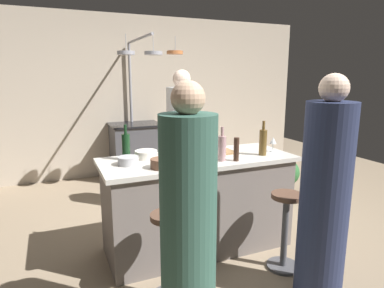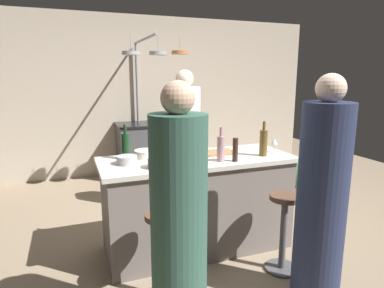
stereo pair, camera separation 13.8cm
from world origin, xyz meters
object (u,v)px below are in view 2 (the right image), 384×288
at_px(stove_range, 142,150).
at_px(pepper_mill, 235,150).
at_px(guest_left, 179,227).
at_px(wine_bottle_red, 126,146).
at_px(wine_glass_near_left_guest, 167,144).
at_px(potted_plant, 291,177).
at_px(chef, 185,148).
at_px(mixing_bowl_steel, 127,160).
at_px(mixing_bowl_wooden, 159,163).
at_px(guest_right, 321,201).
at_px(bar_stool_left, 163,252).
at_px(cutting_board, 218,152).
at_px(wine_bottle_amber, 263,142).
at_px(wine_bottle_rose, 221,148).
at_px(wine_bottle_green, 192,149).
at_px(wine_glass_by_chef, 274,142).
at_px(bar_stool_right, 283,229).
at_px(mixing_bowl_ceramic, 146,154).

height_order(stove_range, pepper_mill, pepper_mill).
relative_size(stove_range, guest_left, 0.55).
bearing_deg(wine_bottle_red, wine_glass_near_left_guest, 6.59).
distance_m(guest_left, potted_plant, 2.89).
xyz_separation_m(chef, mixing_bowl_steel, (-0.83, -0.86, 0.14)).
height_order(chef, mixing_bowl_wooden, chef).
height_order(guest_right, mixing_bowl_wooden, guest_right).
bearing_deg(chef, bar_stool_left, -115.00).
xyz_separation_m(chef, guest_left, (-0.70, -1.88, -0.04)).
xyz_separation_m(wine_bottle_red, wine_glass_near_left_guest, (0.40, 0.05, -0.02)).
xyz_separation_m(stove_range, cutting_board, (0.25, -2.36, 0.46)).
height_order(wine_bottle_amber, wine_bottle_rose, wine_bottle_amber).
height_order(chef, pepper_mill, chef).
bearing_deg(bar_stool_left, wine_bottle_green, 48.14).
xyz_separation_m(stove_range, wine_glass_by_chef, (0.79, -2.51, 0.56)).
height_order(wine_bottle_rose, wine_bottle_green, wine_bottle_green).
distance_m(wine_bottle_amber, wine_glass_by_chef, 0.20).
bearing_deg(potted_plant, wine_bottle_rose, -147.38).
distance_m(potted_plant, mixing_bowl_wooden, 2.41).
bearing_deg(chef, potted_plant, -2.72).
height_order(bar_stool_right, wine_bottle_rose, wine_bottle_rose).
bearing_deg(stove_range, guest_left, -98.55).
distance_m(guest_right, wine_bottle_rose, 0.95).
xyz_separation_m(potted_plant, wine_bottle_red, (-2.31, -0.61, 0.73)).
xyz_separation_m(bar_stool_left, mixing_bowl_ceramic, (0.06, 0.78, 0.56)).
relative_size(chef, mixing_bowl_ceramic, 8.36).
height_order(stove_range, wine_bottle_red, wine_bottle_red).
bearing_deg(bar_stool_right, chef, 103.45).
xyz_separation_m(stove_range, mixing_bowl_steel, (-0.65, -2.44, 0.49)).
distance_m(bar_stool_left, pepper_mill, 1.07).
bearing_deg(wine_bottle_green, bar_stool_left, -131.86).
bearing_deg(cutting_board, wine_bottle_red, 173.88).
relative_size(wine_bottle_amber, mixing_bowl_ceramic, 1.61).
distance_m(guest_left, guest_right, 1.07).
distance_m(mixing_bowl_ceramic, mixing_bowl_wooden, 0.36).
bearing_deg(guest_right, wine_bottle_rose, 116.27).
distance_m(chef, guest_right, 1.91).
xyz_separation_m(bar_stool_right, wine_bottle_rose, (-0.39, 0.43, 0.64)).
bearing_deg(wine_bottle_amber, wine_bottle_red, 164.97).
xyz_separation_m(bar_stool_right, guest_right, (0.01, -0.39, 0.40)).
bearing_deg(wine_glass_near_left_guest, bar_stool_right, -48.09).
relative_size(wine_bottle_rose, wine_bottle_red, 0.96).
height_order(bar_stool_left, guest_right, guest_right).
bearing_deg(mixing_bowl_wooden, mixing_bowl_steel, 138.24).
distance_m(guest_left, mixing_bowl_wooden, 0.84).
relative_size(wine_bottle_amber, mixing_bowl_wooden, 1.72).
bearing_deg(guest_right, wine_bottle_red, 134.67).
distance_m(cutting_board, wine_bottle_rose, 0.32).
height_order(wine_bottle_green, wine_glass_near_left_guest, wine_bottle_green).
height_order(cutting_board, wine_glass_by_chef, wine_glass_by_chef).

